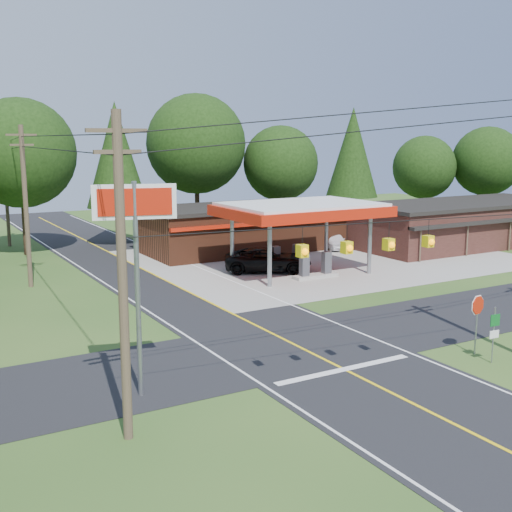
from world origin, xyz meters
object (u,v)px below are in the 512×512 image
suv_car (268,260)px  sedan_car (334,241)px  gas_canopy (301,212)px  big_stop_sign (136,236)px  octagonal_stop_sign (478,310)px

suv_car → sedan_car: 11.09m
gas_canopy → sedan_car: gas_canopy is taller
big_stop_sign → suv_car: bearing=47.2°
suv_car → big_stop_sign: (-15.29, -16.51, 5.02)m
suv_car → octagonal_stop_sign: bearing=-154.2°
big_stop_sign → gas_canopy: bearing=41.4°
sedan_car → big_stop_sign: size_ratio=0.52×
gas_canopy → big_stop_sign: (-17.00, -15.01, 1.59)m
suv_car → big_stop_sign: bearing=166.6°
gas_canopy → octagonal_stop_sign: (-2.92, -17.87, -2.29)m
suv_car → sedan_car: (9.71, 5.35, -0.16)m
big_stop_sign → octagonal_stop_sign: big_stop_sign is taller
sedan_car → gas_canopy: bearing=-122.2°
sedan_car → octagonal_stop_sign: size_ratio=1.52×
gas_canopy → octagonal_stop_sign: gas_canopy is taller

